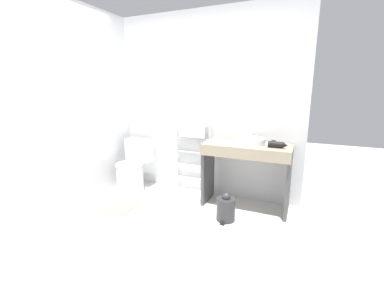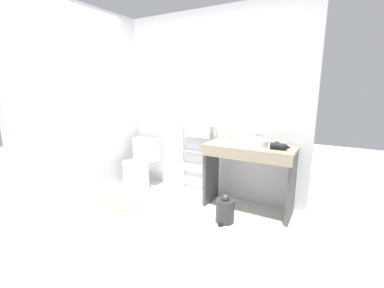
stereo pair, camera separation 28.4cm
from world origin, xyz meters
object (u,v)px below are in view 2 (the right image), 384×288
(toilet, at_px, (139,168))
(cup_near_edge, at_px, (226,137))
(towel_radiator, at_px, (198,142))
(hair_dryer, at_px, (279,146))
(trash_bin, at_px, (225,210))
(sink_basin, at_px, (252,142))
(cup_near_wall, at_px, (221,135))

(toilet, relative_size, cup_near_edge, 7.70)
(towel_radiator, xyz_separation_m, hair_dryer, (1.18, -0.26, 0.13))
(toilet, bearing_deg, trash_bin, -11.16)
(sink_basin, height_order, cup_near_edge, cup_near_edge)
(cup_near_edge, distance_m, hair_dryer, 0.74)
(toilet, height_order, hair_dryer, hair_dryer)
(toilet, bearing_deg, cup_near_wall, 14.44)
(trash_bin, bearing_deg, cup_near_edge, 113.23)
(hair_dryer, bearing_deg, toilet, -177.51)
(sink_basin, bearing_deg, cup_near_edge, 163.96)
(toilet, distance_m, sink_basin, 1.77)
(toilet, height_order, cup_near_wall, cup_near_wall)
(cup_near_edge, relative_size, trash_bin, 0.29)
(towel_radiator, bearing_deg, cup_near_wall, -6.00)
(towel_radiator, distance_m, cup_near_edge, 0.50)
(towel_radiator, xyz_separation_m, trash_bin, (0.71, -0.65, -0.60))
(cup_near_edge, height_order, hair_dryer, cup_near_edge)
(trash_bin, bearing_deg, toilet, 168.84)
(hair_dryer, height_order, trash_bin, hair_dryer)
(cup_near_wall, xyz_separation_m, hair_dryer, (0.80, -0.22, -0.01))
(toilet, xyz_separation_m, cup_near_wall, (1.20, 0.31, 0.57))
(trash_bin, bearing_deg, cup_near_wall, 118.14)
(toilet, height_order, towel_radiator, towel_radiator)
(toilet, xyz_separation_m, hair_dryer, (2.00, 0.09, 0.55))
(hair_dryer, bearing_deg, sink_basin, 169.26)
(sink_basin, xyz_separation_m, hair_dryer, (0.33, -0.06, -0.00))
(toilet, distance_m, hair_dryer, 2.08)
(towel_radiator, height_order, sink_basin, towel_radiator)
(toilet, relative_size, hair_dryer, 3.45)
(trash_bin, bearing_deg, towel_radiator, 137.44)
(trash_bin, bearing_deg, sink_basin, 72.15)
(toilet, distance_m, trash_bin, 1.57)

